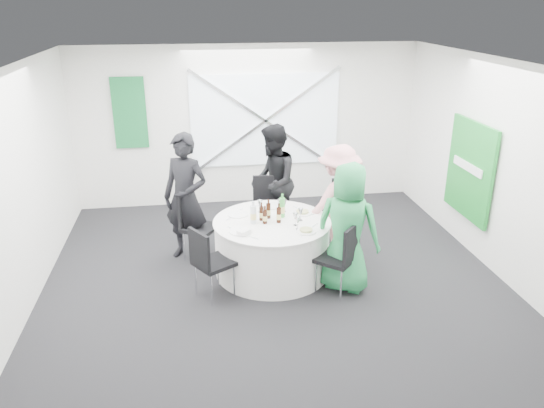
{
  "coord_description": "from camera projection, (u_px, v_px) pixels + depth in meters",
  "views": [
    {
      "loc": [
        -0.97,
        -6.15,
        3.51
      ],
      "look_at": [
        0.0,
        0.2,
        1.0
      ],
      "focal_mm": 35.0,
      "sensor_mm": 36.0,
      "label": 1
    }
  ],
  "objects": [
    {
      "name": "green_water_bottle",
      "position": [
        282.0,
        208.0,
        7.07
      ],
      "size": [
        0.08,
        0.08,
        0.33
      ],
      "color": "green",
      "rests_on": "banquet_table"
    },
    {
      "name": "wine_glass_c",
      "position": [
        260.0,
        203.0,
        7.24
      ],
      "size": [
        0.07,
        0.07,
        0.17
      ],
      "color": "white",
      "rests_on": "banquet_table"
    },
    {
      "name": "wine_glass_e",
      "position": [
        295.0,
        216.0,
        6.81
      ],
      "size": [
        0.07,
        0.07,
        0.17
      ],
      "color": "white",
      "rests_on": "banquet_table"
    },
    {
      "name": "wall_left",
      "position": [
        19.0,
        192.0,
        6.15
      ],
      "size": [
        0.0,
        6.0,
        6.0
      ],
      "primitive_type": "plane",
      "rotation": [
        1.57,
        0.0,
        1.57
      ],
      "color": "white",
      "rests_on": "floor"
    },
    {
      "name": "chair_front_right",
      "position": [
        342.0,
        254.0,
        6.54
      ],
      "size": [
        0.61,
        0.61,
        0.95
      ],
      "rotation": [
        0.0,
        0.0,
        3.98
      ],
      "color": "black",
      "rests_on": "floor"
    },
    {
      "name": "chair_front_left",
      "position": [
        208.0,
        258.0,
        6.44
      ],
      "size": [
        0.59,
        0.59,
        0.94
      ],
      "rotation": [
        0.0,
        0.0,
        2.13
      ],
      "color": "black",
      "rests_on": "floor"
    },
    {
      "name": "fork_e",
      "position": [
        304.0,
        234.0,
        6.6
      ],
      "size": [
        0.1,
        0.13,
        0.01
      ],
      "primitive_type": "cube",
      "rotation": [
        0.0,
        0.0,
        -0.66
      ],
      "color": "silver",
      "rests_on": "banquet_table"
    },
    {
      "name": "window_panel",
      "position": [
        265.0,
        120.0,
        9.3
      ],
      "size": [
        2.6,
        0.03,
        1.6
      ],
      "primitive_type": "cube",
      "color": "white",
      "rests_on": "wall_back"
    },
    {
      "name": "wine_glass_a",
      "position": [
        280.0,
        203.0,
        7.26
      ],
      "size": [
        0.07,
        0.07,
        0.17
      ],
      "color": "white",
      "rests_on": "banquet_table"
    },
    {
      "name": "plate_front_right",
      "position": [
        306.0,
        231.0,
        6.65
      ],
      "size": [
        0.25,
        0.25,
        0.04
      ],
      "color": "white",
      "rests_on": "banquet_table"
    },
    {
      "name": "plate_back_right",
      "position": [
        302.0,
        212.0,
        7.22
      ],
      "size": [
        0.26,
        0.26,
        0.04
      ],
      "color": "white",
      "rests_on": "banquet_table"
    },
    {
      "name": "beer_bottle_b",
      "position": [
        268.0,
        211.0,
        7.04
      ],
      "size": [
        0.06,
        0.06,
        0.26
      ],
      "color": "#331509",
      "rests_on": "banquet_table"
    },
    {
      "name": "green_banner",
      "position": [
        130.0,
        113.0,
        8.89
      ],
      "size": [
        0.55,
        0.04,
        1.2
      ],
      "primitive_type": "cube",
      "color": "#146434",
      "rests_on": "wall_back"
    },
    {
      "name": "wall_front",
      "position": [
        339.0,
        312.0,
        3.81
      ],
      "size": [
        6.0,
        0.0,
        6.0
      ],
      "primitive_type": "plane",
      "rotation": [
        -1.57,
        0.0,
        0.0
      ],
      "color": "white",
      "rests_on": "floor"
    },
    {
      "name": "wall_back",
      "position": [
        248.0,
        126.0,
        9.33
      ],
      "size": [
        6.0,
        0.0,
        6.0
      ],
      "primitive_type": "plane",
      "rotation": [
        1.57,
        0.0,
        0.0
      ],
      "color": "white",
      "rests_on": "floor"
    },
    {
      "name": "beer_bottle_d",
      "position": [
        265.0,
        217.0,
        6.88
      ],
      "size": [
        0.06,
        0.06,
        0.24
      ],
      "color": "#331509",
      "rests_on": "banquet_table"
    },
    {
      "name": "beer_bottle_a",
      "position": [
        261.0,
        214.0,
        6.97
      ],
      "size": [
        0.06,
        0.06,
        0.25
      ],
      "color": "#331509",
      "rests_on": "banquet_table"
    },
    {
      "name": "knife_a",
      "position": [
        297.0,
        208.0,
        7.41
      ],
      "size": [
        0.08,
        0.14,
        0.01
      ],
      "primitive_type": "cube",
      "rotation": [
        0.0,
        0.0,
        0.47
      ],
      "color": "silver",
      "rests_on": "banquet_table"
    },
    {
      "name": "plate_front_left",
      "position": [
        241.0,
        231.0,
        6.66
      ],
      "size": [
        0.3,
        0.3,
        0.01
      ],
      "color": "white",
      "rests_on": "banquet_table"
    },
    {
      "name": "beer_bottle_c",
      "position": [
        279.0,
        215.0,
        6.9
      ],
      "size": [
        0.06,
        0.06,
        0.27
      ],
      "color": "#331509",
      "rests_on": "banquet_table"
    },
    {
      "name": "knife_b",
      "position": [
        229.0,
        219.0,
        7.05
      ],
      "size": [
        0.09,
        0.13,
        0.01
      ],
      "primitive_type": "cube",
      "rotation": [
        0.0,
        0.0,
        2.56
      ],
      "color": "silver",
      "rests_on": "banquet_table"
    },
    {
      "name": "wine_glass_f",
      "position": [
        284.0,
        203.0,
        7.24
      ],
      "size": [
        0.07,
        0.07,
        0.17
      ],
      "color": "white",
      "rests_on": "banquet_table"
    },
    {
      "name": "banquet_table",
      "position": [
        272.0,
        247.0,
        7.12
      ],
      "size": [
        1.56,
        1.56,
        0.76
      ],
      "color": "white",
      "rests_on": "floor"
    },
    {
      "name": "napkin",
      "position": [
        244.0,
        232.0,
        6.58
      ],
      "size": [
        0.19,
        0.19,
        0.04
      ],
      "primitive_type": "cube",
      "rotation": [
        0.0,
        0.0,
        0.75
      ],
      "color": "white",
      "rests_on": "plate_front_left"
    },
    {
      "name": "wine_glass_b",
      "position": [
        298.0,
        220.0,
        6.7
      ],
      "size": [
        0.07,
        0.07,
        0.17
      ],
      "color": "white",
      "rests_on": "banquet_table"
    },
    {
      "name": "wall_right",
      "position": [
        499.0,
        169.0,
        6.99
      ],
      "size": [
        0.0,
        6.0,
        6.0
      ],
      "primitive_type": "plane",
      "rotation": [
        1.57,
        0.0,
        -1.57
      ],
      "color": "white",
      "rests_on": "floor"
    },
    {
      "name": "knife_d",
      "position": [
        254.0,
        238.0,
        6.49
      ],
      "size": [
        0.11,
        0.12,
        0.01
      ],
      "primitive_type": "cube",
      "rotation": [
        0.0,
        0.0,
        -2.42
      ],
      "color": "silver",
      "rests_on": "banquet_table"
    },
    {
      "name": "fork_b",
      "position": [
        240.0,
        210.0,
        7.33
      ],
      "size": [
        0.09,
        0.14,
        0.01
      ],
      "primitive_type": "cube",
      "rotation": [
        0.0,
        0.0,
        2.59
      ],
      "color": "silver",
      "rests_on": "banquet_table"
    },
    {
      "name": "plate_back",
      "position": [
        271.0,
        206.0,
        7.48
      ],
      "size": [
        0.29,
        0.29,
        0.01
      ],
      "color": "white",
      "rests_on": "banquet_table"
    },
    {
      "name": "floor",
      "position": [
        274.0,
        279.0,
        7.08
      ],
      "size": [
        6.0,
        6.0,
        0.0
      ],
      "primitive_type": "plane",
      "color": "black",
      "rests_on": "ground"
    },
    {
      "name": "chair_back",
      "position": [
        268.0,
        204.0,
        8.03
      ],
      "size": [
        0.49,
        0.5,
        1.0
      ],
      "rotation": [
        0.0,
        0.0,
        -0.09
      ],
      "color": "black",
      "rests_on": "floor"
    },
    {
      "name": "fork_d",
      "position": [
        231.0,
        228.0,
        6.75
      ],
      "size": [
        0.1,
        0.13,
        0.01
      ],
      "primitive_type": "cube",
      "rotation": [
        0.0,
        0.0,
        -2.54
      ],
      "color": "silver",
      "rests_on": "banquet_table"
    },
    {
      "name": "chair_back_left",
      "position": [
        194.0,
        221.0,
        7.49
      ],
      "size": [
        0.61,
        0.6,
        0.96
      ],
      "rotation": [
        0.0,
        0.0,
        1.02
      ],
      "color": "black",
      "rests_on": "floor"
    },
    {
      "name": "knife_e",
      "position": [
        315.0,
        225.0,
        6.85
      ],
      "size": [
        0.11,
        0.12,
        0.01
      ],
      "primitive_type": "cube",
      "rotation": [
        0.0,
        0.0,
        -0.71
      ],
      "color": "silver",
      "rests_on": "banquet_table"
    },
    {
      "name": "wine_glass_d",
      "position": [
        301.0,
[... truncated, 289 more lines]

